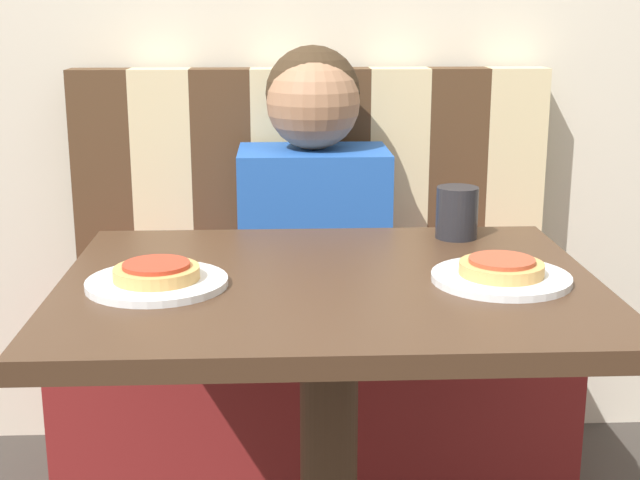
{
  "coord_description": "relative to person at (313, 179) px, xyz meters",
  "views": [
    {
      "loc": [
        -0.08,
        -1.4,
        1.18
      ],
      "look_at": [
        0.0,
        0.33,
        0.72
      ],
      "focal_mm": 50.0,
      "sensor_mm": 36.0,
      "label": 1
    }
  ],
  "objects": [
    {
      "name": "person",
      "position": [
        0.0,
        0.0,
        0.0
      ],
      "size": [
        0.35,
        0.26,
        0.63
      ],
      "color": "#2356B2",
      "rests_on": "booth_seat"
    },
    {
      "name": "pizza_left",
      "position": [
        -0.28,
        -0.7,
        -0.02
      ],
      "size": [
        0.14,
        0.14,
        0.03
      ],
      "color": "tan",
      "rests_on": "plate_left"
    },
    {
      "name": "booth_seat",
      "position": [
        0.0,
        -0.01,
        -0.55
      ],
      "size": [
        1.21,
        0.5,
        0.47
      ],
      "color": "maroon",
      "rests_on": "ground_plane"
    },
    {
      "name": "dining_table",
      "position": [
        0.0,
        -0.67,
        -0.15
      ],
      "size": [
        0.88,
        0.68,
        0.75
      ],
      "color": "#422B1C",
      "rests_on": "ground_plane"
    },
    {
      "name": "drinking_cup",
      "position": [
        0.26,
        -0.41,
        0.01
      ],
      "size": [
        0.08,
        0.08,
        0.1
      ],
      "color": "#232328",
      "rests_on": "dining_table"
    },
    {
      "name": "booth_backrest",
      "position": [
        0.0,
        0.2,
        -0.04
      ],
      "size": [
        1.21,
        0.09,
        0.56
      ],
      "color": "#4C331E",
      "rests_on": "booth_seat"
    },
    {
      "name": "pizza_right",
      "position": [
        0.28,
        -0.7,
        -0.02
      ],
      "size": [
        0.14,
        0.14,
        0.03
      ],
      "color": "tan",
      "rests_on": "plate_right"
    },
    {
      "name": "plate_right",
      "position": [
        0.28,
        -0.7,
        -0.03
      ],
      "size": [
        0.23,
        0.23,
        0.01
      ],
      "color": "white",
      "rests_on": "dining_table"
    },
    {
      "name": "plate_left",
      "position": [
        -0.28,
        -0.7,
        -0.03
      ],
      "size": [
        0.23,
        0.23,
        0.01
      ],
      "color": "white",
      "rests_on": "dining_table"
    }
  ]
}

